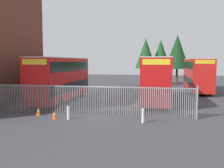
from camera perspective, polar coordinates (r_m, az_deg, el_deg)
name	(u,v)px	position (r m, az deg, el deg)	size (l,w,h in m)	color
ground_plane	(119,99)	(26.54, 1.62, -3.54)	(100.00, 100.00, 0.00)	#3D3D42
palisade_fence	(90,99)	(18.84, -5.20, -3.51)	(15.74, 0.14, 2.35)	gray
double_decker_bus_near_gate	(157,78)	(24.95, 10.24, 1.42)	(2.54, 10.81, 4.42)	red
double_decker_bus_behind_fence_left	(61,77)	(25.53, -11.65, 1.48)	(2.54, 10.81, 4.42)	red
double_decker_bus_behind_fence_right	(197,74)	(34.99, 19.06, 2.27)	(2.54, 10.81, 4.42)	red
bollard_near_left	(68,113)	(17.53, -10.03, -6.56)	(0.20, 0.20, 0.95)	silver
bollard_center_front	(143,116)	(16.50, 7.16, -7.26)	(0.20, 0.20, 0.95)	silver
traffic_cone_by_gate	(38,111)	(19.45, -16.60, -6.09)	(0.34, 0.34, 0.59)	orange
traffic_cone_mid_forecourt	(54,115)	(18.01, -13.13, -6.91)	(0.34, 0.34, 0.59)	orange
tree_tall_back	(146,53)	(43.17, 7.78, 7.00)	(3.57, 3.57, 8.01)	#4C3823
tree_short_side	(161,54)	(45.19, 11.15, 6.77)	(3.54, 3.54, 7.91)	#4C3823
tree_mid_row	(177,52)	(44.82, 14.81, 7.20)	(4.12, 4.12, 8.71)	#4C3823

